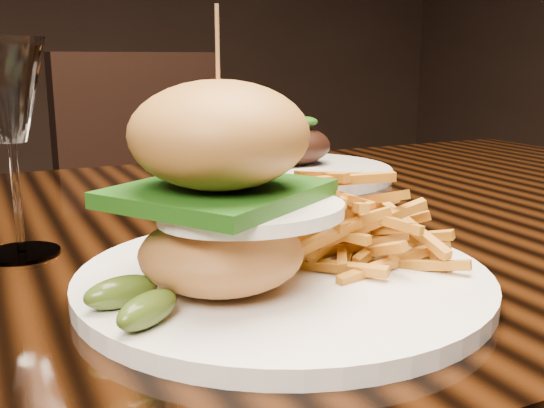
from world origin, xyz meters
name	(u,v)px	position (x,y,z in m)	size (l,w,h in m)	color
dining_table	(259,278)	(0.00, 0.00, 0.67)	(1.60, 0.90, 0.75)	black
burger_plate	(277,221)	(-0.09, -0.23, 0.81)	(0.34, 0.34, 0.23)	white
ramekin	(305,187)	(0.09, 0.06, 0.77)	(0.08, 0.08, 0.04)	white
wine_glass	(8,98)	(-0.27, -0.04, 0.90)	(0.08, 0.08, 0.21)	white
far_dish	(294,166)	(0.16, 0.21, 0.77)	(0.31, 0.31, 0.10)	white
chair_far	(163,215)	(0.13, 0.89, 0.54)	(0.54, 0.54, 0.95)	black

